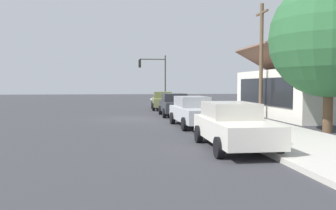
{
  "coord_description": "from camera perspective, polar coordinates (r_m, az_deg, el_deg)",
  "views": [
    {
      "loc": [
        22.96,
        -1.01,
        2.23
      ],
      "look_at": [
        -0.09,
        2.12,
        0.89
      ],
      "focal_mm": 37.88,
      "sensor_mm": 36.0,
      "label": 1
    }
  ],
  "objects": [
    {
      "name": "car_olive",
      "position": [
        31.67,
        -0.87,
        0.74
      ],
      "size": [
        4.81,
        2.15,
        1.59
      ],
      "rotation": [
        0.0,
        0.0,
        -0.06
      ],
      "color": "olive",
      "rests_on": "ground"
    },
    {
      "name": "storefront_building",
      "position": [
        26.56,
        21.57,
        2.05
      ],
      "size": [
        11.28,
        6.89,
        5.1
      ],
      "color": "silver",
      "rests_on": "ground"
    },
    {
      "name": "traffic_light_main",
      "position": [
        36.19,
        -2.12,
        5.3
      ],
      "size": [
        0.37,
        2.79,
        5.2
      ],
      "color": "#383833",
      "rests_on": "ground"
    },
    {
      "name": "ground_plane",
      "position": [
        23.09,
        -5.2,
        -2.25
      ],
      "size": [
        120.0,
        120.0,
        0.0
      ],
      "primitive_type": "plane",
      "color": "#38383D"
    },
    {
      "name": "car_charcoal",
      "position": [
        25.2,
        1.1,
        0.08
      ],
      "size": [
        4.58,
        2.11,
        1.59
      ],
      "rotation": [
        0.0,
        0.0,
        -0.02
      ],
      "color": "#2D3035",
      "rests_on": "ground"
    },
    {
      "name": "car_ivory",
      "position": [
        12.56,
        10.37,
        -3.2
      ],
      "size": [
        4.79,
        2.1,
        1.59
      ],
      "rotation": [
        0.0,
        0.0,
        -0.01
      ],
      "color": "silver",
      "rests_on": "ground"
    },
    {
      "name": "fire_hydrant_red",
      "position": [
        17.06,
        10.1,
        -2.57
      ],
      "size": [
        0.22,
        0.22,
        0.71
      ],
      "color": "red",
      "rests_on": "sidewalk_curb"
    },
    {
      "name": "car_silver",
      "position": [
        18.81,
        4.1,
        -1.01
      ],
      "size": [
        4.95,
        2.09,
        1.59
      ],
      "rotation": [
        0.0,
        0.0,
        0.04
      ],
      "color": "silver",
      "rests_on": "ground"
    },
    {
      "name": "sidewalk_curb",
      "position": [
        23.99,
        8.29,
        -1.87
      ],
      "size": [
        60.0,
        4.2,
        0.16
      ],
      "primitive_type": "cube",
      "color": "beige",
      "rests_on": "ground"
    },
    {
      "name": "shade_tree",
      "position": [
        18.02,
        24.56,
        9.78
      ],
      "size": [
        5.47,
        5.47,
        7.1
      ],
      "color": "brown",
      "rests_on": "ground"
    },
    {
      "name": "utility_pole_wooden",
      "position": [
        24.2,
        14.77,
        7.22
      ],
      "size": [
        1.8,
        0.24,
        7.5
      ],
      "color": "brown",
      "rests_on": "ground"
    }
  ]
}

